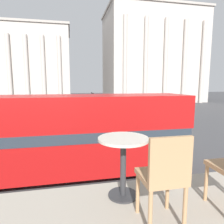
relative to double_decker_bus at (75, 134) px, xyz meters
The scene contains 11 objects.
double_decker_bus is the anchor object (origin of this frame).
cafe_dining_table 7.35m from the double_decker_bus, 86.53° to the right, with size 0.60×0.60×0.73m.
cafe_chair_0 7.93m from the double_decker_bus, 85.03° to the right, with size 0.40×0.40×0.91m.
plaza_building_left 47.95m from the double_decker_bus, 103.82° to the left, with size 22.95×15.08×18.57m.
plaza_building_right 48.63m from the double_decker_bus, 63.10° to the left, with size 24.83×16.95×23.31m.
traffic_light_near 5.26m from the double_decker_bus, 125.74° to the left, with size 0.42×0.24×3.40m.
traffic_light_mid 11.54m from the double_decker_bus, 72.48° to the left, with size 0.42×0.24×3.42m.
traffic_light_far 18.61m from the double_decker_bus, 81.24° to the left, with size 0.42×0.24×3.50m.
car_navy 9.87m from the double_decker_bus, 86.42° to the left, with size 4.20×1.93×1.35m.
pedestrian_yellow 23.52m from the double_decker_bus, 98.61° to the left, with size 0.32×0.32×1.77m.
pedestrian_red 17.92m from the double_decker_bus, 58.91° to the left, with size 0.32×0.32×1.65m.
Camera 1 is at (0.51, -2.55, 4.64)m, focal length 32.00 mm.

